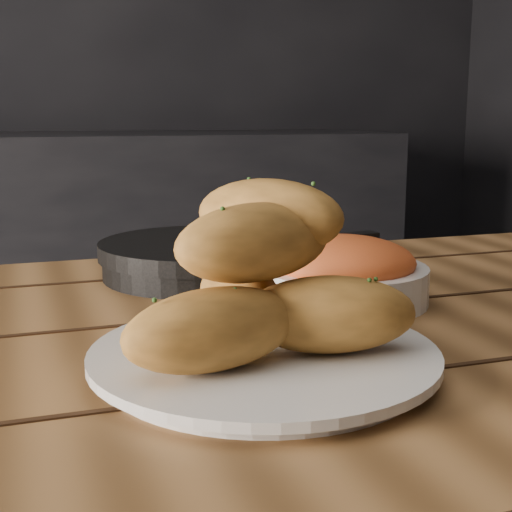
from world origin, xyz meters
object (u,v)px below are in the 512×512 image
(skillet, at_px, (204,257))
(plate, at_px, (264,359))
(bowl, at_px, (342,273))
(table, at_px, (218,456))
(bread_rolls, at_px, (261,280))

(skillet, bearing_deg, plate, -96.67)
(plate, height_order, bowl, bowl)
(table, height_order, bowl, bowl)
(bread_rolls, relative_size, skillet, 0.63)
(plate, height_order, bread_rolls, bread_rolls)
(bread_rolls, height_order, skillet, bread_rolls)
(bread_rolls, bearing_deg, bowl, 48.30)
(plate, bearing_deg, table, 112.15)
(bread_rolls, distance_m, skillet, 0.35)
(table, distance_m, bread_rolls, 0.18)
(plate, distance_m, skillet, 0.35)
(bowl, bearing_deg, skillet, 122.52)
(skillet, xyz_separation_m, bowl, (0.11, -0.17, 0.01))
(table, bearing_deg, bread_rolls, -68.11)
(table, height_order, bread_rolls, bread_rolls)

